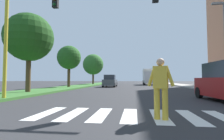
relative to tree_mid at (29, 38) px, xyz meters
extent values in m
plane|color=#2D2D30|center=(7.87, 14.57, -4.30)|extent=(140.00, 140.00, 0.00)
cube|color=silver|center=(5.17, -6.80, -4.30)|extent=(0.45, 2.20, 0.01)
cube|color=silver|center=(6.07, -6.80, -4.30)|extent=(0.45, 2.20, 0.01)
cube|color=silver|center=(6.97, -6.80, -4.30)|extent=(0.45, 2.20, 0.01)
cube|color=silver|center=(7.87, -6.80, -4.30)|extent=(0.45, 2.20, 0.01)
cube|color=silver|center=(8.77, -6.80, -4.30)|extent=(0.45, 2.20, 0.01)
cube|color=silver|center=(9.67, -6.80, -4.30)|extent=(0.45, 2.20, 0.01)
cube|color=silver|center=(10.57, -6.80, -4.30)|extent=(0.45, 2.20, 0.01)
cube|color=#386B2D|center=(-0.17, 12.57, -4.23)|extent=(3.72, 64.00, 0.15)
cylinder|color=#4C3823|center=(0.00, 0.00, -2.62)|extent=(0.36, 0.36, 3.07)
sphere|color=#1E4C19|center=(0.00, 0.00, 0.02)|extent=(3.67, 3.67, 3.67)
cylinder|color=#4C3823|center=(-0.23, 8.77, -2.75)|extent=(0.36, 0.36, 2.81)
sphere|color=#23561E|center=(-0.23, 8.77, -0.44)|extent=(2.99, 2.99, 2.99)
cylinder|color=#4C3823|center=(-0.11, 21.11, -2.83)|extent=(0.36, 0.36, 2.64)
sphere|color=#2D6628|center=(-0.11, 21.11, -0.29)|extent=(4.05, 4.05, 4.05)
cube|color=#9E9991|center=(16.06, 12.57, -4.23)|extent=(3.00, 64.00, 0.15)
cylinder|color=gold|center=(1.39, -4.11, -1.15)|extent=(0.18, 0.18, 6.00)
cube|color=black|center=(4.08, -4.11, 0.80)|extent=(0.28, 0.20, 0.80)
sphere|color=#0F3F19|center=(4.08, -4.23, 0.54)|extent=(0.16, 0.16, 0.16)
cube|color=gray|center=(15.06, 3.26, 3.25)|extent=(0.90, 0.24, 0.16)
cylinder|color=gold|center=(8.85, -7.31, -3.88)|extent=(0.20, 0.20, 0.85)
cylinder|color=gold|center=(8.64, -7.24, -3.88)|extent=(0.20, 0.20, 0.85)
cube|color=gold|center=(8.74, -7.28, -3.14)|extent=(0.44, 0.35, 0.62)
cylinder|color=gold|center=(8.97, -7.35, -3.11)|extent=(0.28, 0.17, 0.58)
cylinder|color=gold|center=(8.52, -7.20, -3.11)|extent=(0.28, 0.17, 0.58)
sphere|color=tan|center=(8.74, -7.28, -2.72)|extent=(0.28, 0.28, 0.22)
cylinder|color=black|center=(11.76, -1.46, -3.98)|extent=(0.26, 0.65, 0.64)
cube|color=#474C51|center=(4.50, 12.55, -3.67)|extent=(1.80, 4.31, 0.83)
cube|color=#2D333D|center=(4.51, 12.34, -2.92)|extent=(1.54, 1.96, 0.68)
cylinder|color=black|center=(3.69, 14.22, -3.98)|extent=(0.23, 0.64, 0.64)
cylinder|color=black|center=(5.24, 14.26, -3.98)|extent=(0.23, 0.64, 0.64)
cylinder|color=black|center=(3.76, 10.85, -3.98)|extent=(0.23, 0.64, 0.64)
cylinder|color=black|center=(5.31, 10.88, -3.98)|extent=(0.23, 0.64, 0.64)
cube|color=silver|center=(10.88, 20.37, -2.85)|extent=(2.30, 2.00, 2.20)
cube|color=beige|center=(10.88, 23.47, -2.55)|extent=(2.30, 4.20, 2.70)
cylinder|color=black|center=(11.93, 20.37, -3.85)|extent=(0.30, 0.90, 0.90)
cylinder|color=black|center=(9.83, 20.37, -3.85)|extent=(0.30, 0.90, 0.90)
cylinder|color=black|center=(11.93, 24.52, -3.85)|extent=(0.30, 0.90, 0.90)
cylinder|color=black|center=(9.83, 24.52, -3.85)|extent=(0.30, 0.90, 0.90)
camera|label=1|loc=(8.03, -12.22, -3.19)|focal=27.82mm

